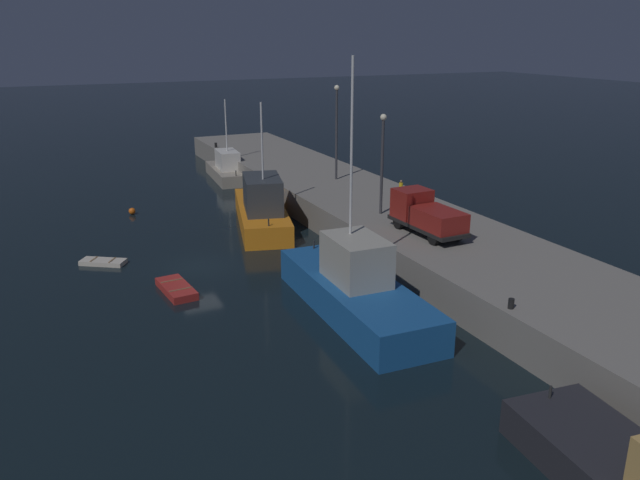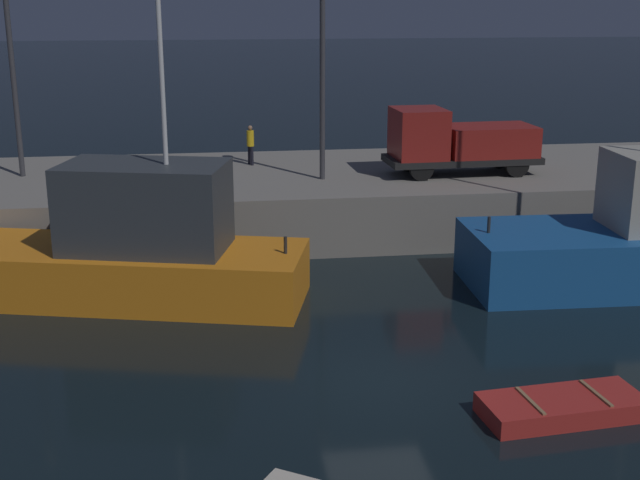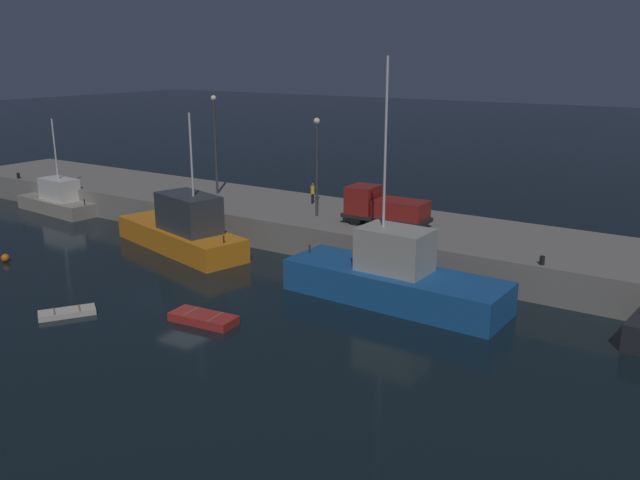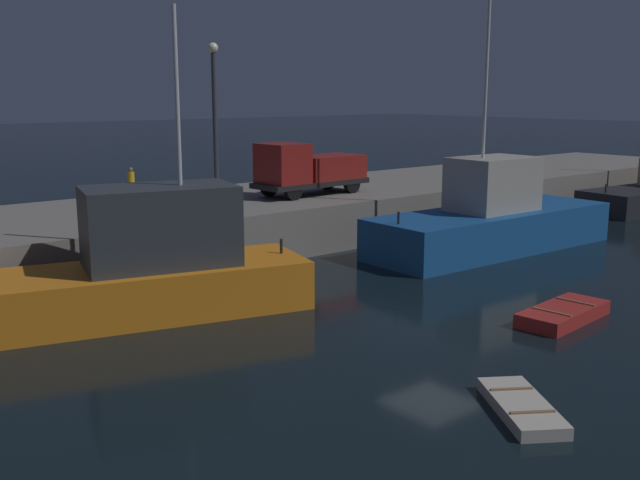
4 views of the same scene
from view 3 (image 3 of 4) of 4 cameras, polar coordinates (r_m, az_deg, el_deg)
ground_plane at (r=38.66m, az=-11.56°, el=-4.75°), size 320.00×320.00×0.00m
pier_quay at (r=49.15m, az=0.23°, el=1.29°), size 77.59×9.37×2.11m
fishing_trawler_red at (r=61.86m, az=-21.42°, el=3.18°), size 8.79×3.61×8.02m
fishing_boat_white at (r=36.94m, az=6.38°, el=-3.28°), size 12.66×4.31×13.17m
fishing_boat_orange at (r=47.20m, az=-11.65°, el=0.86°), size 12.37×6.32×9.59m
dinghy_orange_near at (r=37.65m, az=-20.82°, el=-5.83°), size 2.49×2.98×0.33m
rowboat_white_mid at (r=34.81m, az=-9.94°, el=-6.62°), size 3.64×1.76×0.47m
mooring_buoy_near at (r=48.58m, az=-25.32°, el=-1.40°), size 0.54×0.54×0.54m
lamp_post_west at (r=55.05m, az=-8.96°, el=8.70°), size 0.44×0.44×7.95m
lamp_post_east at (r=46.67m, az=-0.28°, el=6.98°), size 0.44×0.44×6.91m
utility_truck at (r=44.77m, az=5.46°, el=2.82°), size 5.92×2.37×2.54m
dockworker at (r=51.18m, az=-0.64°, el=4.13°), size 0.36×0.41×1.59m
bollard_west at (r=38.45m, az=18.47°, el=-1.67°), size 0.28×0.28×0.48m
bollard_central at (r=67.75m, az=-24.40°, el=5.03°), size 0.28×0.28×0.51m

